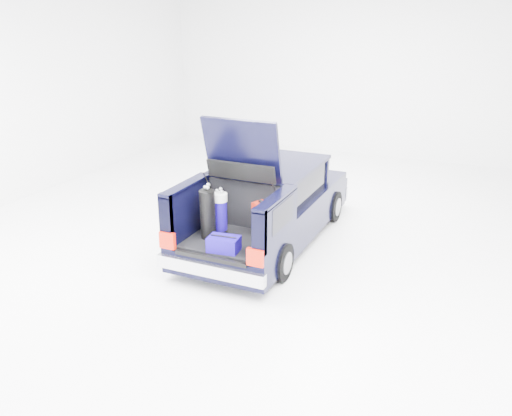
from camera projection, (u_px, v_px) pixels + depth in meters
The scene contains 6 objects.
ground at pixel (267, 240), 10.07m from camera, with size 14.00×14.00×0.00m, color white.
car at pixel (270, 204), 9.93m from camera, with size 1.87×4.65×2.47m.
red_suitcase at pixel (264, 221), 8.57m from camera, with size 0.43×0.37×0.61m.
black_golf_bag at pixel (208, 214), 8.53m from camera, with size 0.25×0.27×0.89m.
blue_golf_bag at pixel (220, 214), 8.66m from camera, with size 0.24×0.24×0.80m.
blue_duffel at pixel (224, 244), 8.16m from camera, with size 0.50×0.36×0.25m.
Camera 1 is at (3.62, -8.51, 4.04)m, focal length 38.00 mm.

